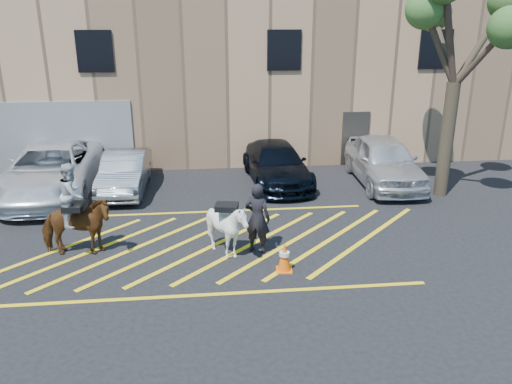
{
  "coord_description": "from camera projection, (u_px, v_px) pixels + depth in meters",
  "views": [
    {
      "loc": [
        -0.15,
        -12.42,
        5.7
      ],
      "look_at": [
        1.2,
        0.2,
        1.3
      ],
      "focal_mm": 35.0,
      "sensor_mm": 36.0,
      "label": 1
    }
  ],
  "objects": [
    {
      "name": "car_silver_sedan",
      "position": [
        125.0,
        172.0,
        17.35
      ],
      "size": [
        1.5,
        4.14,
        1.36
      ],
      "primitive_type": "imported",
      "rotation": [
        0.0,
        0.0,
        -0.01
      ],
      "color": "gray",
      "rests_on": "ground"
    },
    {
      "name": "hatching_zone",
      "position": [
        213.0,
        246.0,
        13.27
      ],
      "size": [
        12.6,
        5.12,
        0.01
      ],
      "color": "yellow",
      "rests_on": "ground"
    },
    {
      "name": "ground",
      "position": [
        213.0,
        241.0,
        13.55
      ],
      "size": [
        90.0,
        90.0,
        0.0
      ],
      "primitive_type": "plane",
      "color": "black",
      "rests_on": "ground"
    },
    {
      "name": "mounted_bay",
      "position": [
        75.0,
        219.0,
        12.44
      ],
      "size": [
        1.86,
        0.9,
        2.43
      ],
      "color": "brown",
      "rests_on": "ground"
    },
    {
      "name": "car_white_pickup",
      "position": [
        51.0,
        170.0,
        16.94
      ],
      "size": [
        3.01,
        6.21,
        1.7
      ],
      "primitive_type": "imported",
      "rotation": [
        0.0,
        0.0,
        0.03
      ],
      "color": "white",
      "rests_on": "ground"
    },
    {
      "name": "handler",
      "position": [
        257.0,
        218.0,
        12.67
      ],
      "size": [
        0.8,
        0.7,
        1.85
      ],
      "primitive_type": "imported",
      "rotation": [
        0.0,
        0.0,
        2.67
      ],
      "color": "black",
      "rests_on": "ground"
    },
    {
      "name": "warehouse",
      "position": [
        204.0,
        65.0,
        23.62
      ],
      "size": [
        32.42,
        10.2,
        7.3
      ],
      "color": "tan",
      "rests_on": "ground"
    },
    {
      "name": "traffic_cone",
      "position": [
        284.0,
        257.0,
        11.84
      ],
      "size": [
        0.42,
        0.42,
        0.73
      ],
      "color": "orange",
      "rests_on": "ground"
    },
    {
      "name": "saddled_white",
      "position": [
        227.0,
        228.0,
        12.5
      ],
      "size": [
        1.4,
        1.53,
        1.48
      ],
      "color": "white",
      "rests_on": "ground"
    },
    {
      "name": "car_blue_suv",
      "position": [
        276.0,
        164.0,
        18.25
      ],
      "size": [
        2.32,
        4.99,
        1.41
      ],
      "primitive_type": "imported",
      "rotation": [
        0.0,
        0.0,
        0.07
      ],
      "color": "black",
      "rests_on": "ground"
    },
    {
      "name": "tree",
      "position": [
        462.0,
        20.0,
        15.32
      ],
      "size": [
        3.99,
        4.37,
        7.31
      ],
      "color": "#423728",
      "rests_on": "ground"
    },
    {
      "name": "car_white_suv",
      "position": [
        384.0,
        161.0,
        18.09
      ],
      "size": [
        2.23,
        5.09,
        1.71
      ],
      "primitive_type": "imported",
      "rotation": [
        0.0,
        0.0,
        -0.04
      ],
      "color": "silver",
      "rests_on": "ground"
    }
  ]
}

